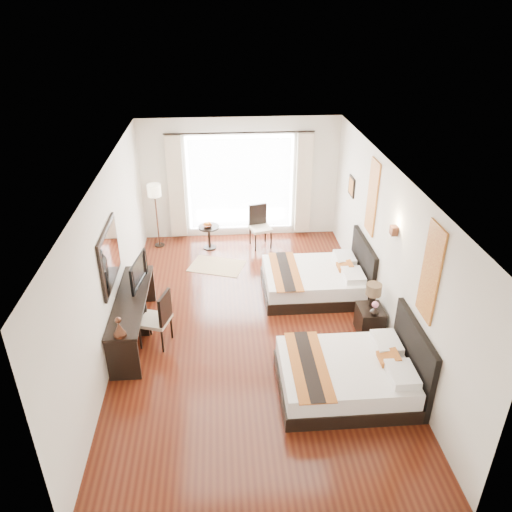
{
  "coord_description": "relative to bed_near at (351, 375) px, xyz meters",
  "views": [
    {
      "loc": [
        -0.47,
        -7.12,
        5.18
      ],
      "look_at": [
        0.11,
        0.48,
        1.14
      ],
      "focal_mm": 35.0,
      "sensor_mm": 36.0,
      "label": 1
    }
  ],
  "objects": [
    {
      "name": "drape_right",
      "position": [
        0.13,
        5.32,
        0.99
      ],
      "size": [
        0.35,
        0.14,
        2.35
      ],
      "primitive_type": "cube",
      "color": "#C0B495",
      "rests_on": "floor"
    },
    {
      "name": "ceiling",
      "position": [
        -1.32,
        1.69,
        2.5
      ],
      "size": [
        4.5,
        7.5,
        0.02
      ],
      "primitive_type": "cube",
      "color": "white",
      "rests_on": "wall_headboard"
    },
    {
      "name": "wall_sconce",
      "position": [
        0.87,
        1.37,
        1.63
      ],
      "size": [
        0.1,
        0.14,
        0.14
      ],
      "primitive_type": "cube",
      "color": "#462619",
      "rests_on": "wall_headboard"
    },
    {
      "name": "vase",
      "position": [
        0.66,
        1.17,
        0.29
      ],
      "size": [
        0.15,
        0.15,
        0.15
      ],
      "primitive_type": "imported",
      "rotation": [
        0.0,
        0.0,
        0.03
      ],
      "color": "black",
      "rests_on": "nightstand"
    },
    {
      "name": "console_desk",
      "position": [
        -3.31,
        1.56,
        0.09
      ],
      "size": [
        0.5,
        2.2,
        0.76
      ],
      "primitive_type": "cube",
      "color": "black",
      "rests_on": "floor"
    },
    {
      "name": "window_glass",
      "position": [
        -1.32,
        5.42,
        1.01
      ],
      "size": [
        2.4,
        0.02,
        2.2
      ],
      "primitive_type": "cube",
      "color": "white",
      "rests_on": "wall_window"
    },
    {
      "name": "television",
      "position": [
        -3.29,
        2.03,
        0.71
      ],
      "size": [
        0.24,
        0.84,
        0.48
      ],
      "primitive_type": "imported",
      "rotation": [
        0.0,
        0.0,
        1.41
      ],
      "color": "black",
      "rests_on": "console_desk"
    },
    {
      "name": "art_panel_far",
      "position": [
        0.91,
        2.7,
        1.66
      ],
      "size": [
        0.03,
        0.5,
        1.35
      ],
      "primitive_type": "cube",
      "color": "#9B2E16",
      "rests_on": "wall_headboard"
    },
    {
      "name": "mirror_glass",
      "position": [
        -3.52,
        1.56,
        1.26
      ],
      "size": [
        0.01,
        1.12,
        0.82
      ],
      "primitive_type": "cube",
      "color": "white",
      "rests_on": "mirror_frame"
    },
    {
      "name": "table_lamp",
      "position": [
        0.69,
        1.43,
        0.5
      ],
      "size": [
        0.26,
        0.26,
        0.41
      ],
      "color": "black",
      "rests_on": "nightstand"
    },
    {
      "name": "bed_near",
      "position": [
        0.0,
        0.0,
        0.0
      ],
      "size": [
        1.96,
        1.52,
        1.1
      ],
      "color": "black",
      "rests_on": "floor"
    },
    {
      "name": "wall_entry",
      "position": [
        -1.32,
        -2.06,
        1.11
      ],
      "size": [
        4.5,
        0.01,
        2.8
      ],
      "primitive_type": "cube",
      "color": "silver",
      "rests_on": "floor"
    },
    {
      "name": "wall_headboard",
      "position": [
        0.92,
        1.69,
        1.11
      ],
      "size": [
        0.01,
        7.5,
        2.8
      ],
      "primitive_type": "cube",
      "color": "silver",
      "rests_on": "floor"
    },
    {
      "name": "jute_rug",
      "position": [
        -1.92,
        3.9,
        -0.28
      ],
      "size": [
        1.3,
        1.08,
        0.01
      ],
      "primitive_type": "cube",
      "rotation": [
        0.0,
        0.0,
        -0.34
      ],
      "color": "tan",
      "rests_on": "floor"
    },
    {
      "name": "bronze_figurine",
      "position": [
        -3.31,
        0.56,
        0.61
      ],
      "size": [
        0.25,
        0.25,
        0.28
      ],
      "primitive_type": null,
      "rotation": [
        0.0,
        0.0,
        -0.41
      ],
      "color": "#462619",
      "rests_on": "console_desk"
    },
    {
      "name": "desk_chair",
      "position": [
        -2.91,
        1.33,
        0.01
      ],
      "size": [
        0.58,
        0.58,
        0.98
      ],
      "rotation": [
        0.0,
        0.0,
        2.83
      ],
      "color": "beige",
      "rests_on": "floor"
    },
    {
      "name": "wall_window",
      "position": [
        -1.32,
        5.43,
        1.11
      ],
      "size": [
        4.5,
        0.01,
        2.8
      ],
      "primitive_type": "cube",
      "color": "silver",
      "rests_on": "floor"
    },
    {
      "name": "mirror_frame",
      "position": [
        -3.54,
        1.56,
        1.26
      ],
      "size": [
        0.04,
        1.25,
        0.95
      ],
      "primitive_type": "cube",
      "color": "black",
      "rests_on": "wall_desk"
    },
    {
      "name": "side_table",
      "position": [
        -2.07,
        4.76,
        -0.02
      ],
      "size": [
        0.47,
        0.47,
        0.54
      ],
      "primitive_type": "cylinder",
      "color": "black",
      "rests_on": "floor"
    },
    {
      "name": "window_chair",
      "position": [
        -0.91,
        4.8,
        0.0
      ],
      "size": [
        0.54,
        0.54,
        0.96
      ],
      "rotation": [
        0.0,
        0.0,
        -1.31
      ],
      "color": "beige",
      "rests_on": "floor"
    },
    {
      "name": "floor",
      "position": [
        -1.32,
        1.69,
        -0.29
      ],
      "size": [
        4.5,
        7.5,
        0.01
      ],
      "primitive_type": "cube",
      "color": "#3D130B",
      "rests_on": "ground"
    },
    {
      "name": "fruit_bowl",
      "position": [
        -2.1,
        4.72,
        0.28
      ],
      "size": [
        0.24,
        0.24,
        0.05
      ],
      "primitive_type": "imported",
      "rotation": [
        0.0,
        0.0,
        0.1
      ],
      "color": "#4A361A",
      "rests_on": "side_table"
    },
    {
      "name": "drape_left",
      "position": [
        -2.77,
        5.32,
        0.99
      ],
      "size": [
        0.35,
        0.14,
        2.35
      ],
      "primitive_type": "cube",
      "color": "#C0B495",
      "rests_on": "floor"
    },
    {
      "name": "sheer_curtain",
      "position": [
        -1.32,
        5.36,
        1.01
      ],
      "size": [
        2.3,
        0.02,
        2.1
      ],
      "primitive_type": "cube",
      "color": "white",
      "rests_on": "wall_window"
    },
    {
      "name": "art_panel_near",
      "position": [
        0.91,
        0.0,
        1.66
      ],
      "size": [
        0.03,
        0.5,
        1.35
      ],
      "primitive_type": "cube",
      "color": "#9B2E16",
      "rests_on": "wall_headboard"
    },
    {
      "name": "floor_lamp",
      "position": [
        -3.23,
        4.98,
        0.96
      ],
      "size": [
        0.3,
        0.3,
        1.48
      ],
      "color": "black",
      "rests_on": "floor"
    },
    {
      "name": "bed_far",
      "position": [
        0.01,
        2.7,
        -0.0
      ],
      "size": [
        1.94,
        1.51,
        1.09
      ],
      "color": "black",
      "rests_on": "floor"
    },
    {
      "name": "wall_desk",
      "position": [
        -3.57,
        1.69,
        1.11
      ],
      "size": [
        0.01,
        7.5,
        2.8
      ],
      "primitive_type": "cube",
      "color": "silver",
      "rests_on": "floor"
    },
    {
      "name": "nightstand",
      "position": [
        0.67,
        1.37,
        -0.04
      ],
      "size": [
        0.41,
        0.51,
        0.49
      ],
      "primitive_type": "cube",
      "color": "black",
      "rests_on": "floor"
    }
  ]
}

